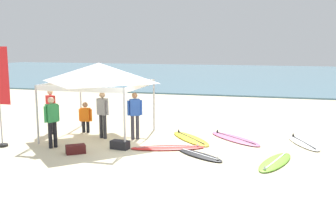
{
  "coord_description": "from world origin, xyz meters",
  "views": [
    {
      "loc": [
        3.91,
        -12.27,
        3.47
      ],
      "look_at": [
        0.11,
        1.65,
        1.0
      ],
      "focal_mm": 43.39,
      "sensor_mm": 36.0,
      "label": 1
    }
  ],
  "objects_px": {
    "surfboard_lime": "(275,162)",
    "person_orange": "(85,116)",
    "surfboard_white": "(303,143)",
    "person_red": "(51,108)",
    "surfboard_red": "(168,148)",
    "person_blue": "(135,112)",
    "surfboard_pink": "(235,139)",
    "person_green": "(52,119)",
    "gear_bag_by_pole": "(120,145)",
    "gear_bag_near_tent": "(76,149)",
    "banner_flag": "(2,101)",
    "surfboard_yellow": "(190,138)",
    "surfboard_black": "(200,155)",
    "person_grey": "(103,112)",
    "canopy_tent": "(99,73)"
  },
  "relations": [
    {
      "from": "surfboard_pink",
      "to": "surfboard_red",
      "type": "bearing_deg",
      "value": -136.78
    },
    {
      "from": "surfboard_red",
      "to": "person_blue",
      "type": "xyz_separation_m",
      "value": [
        -1.5,
        0.98,
        0.95
      ]
    },
    {
      "from": "person_blue",
      "to": "person_grey",
      "type": "bearing_deg",
      "value": -172.41
    },
    {
      "from": "canopy_tent",
      "to": "person_green",
      "type": "height_order",
      "value": "canopy_tent"
    },
    {
      "from": "surfboard_yellow",
      "to": "surfboard_lime",
      "type": "relative_size",
      "value": 0.99
    },
    {
      "from": "surfboard_lime",
      "to": "person_blue",
      "type": "distance_m",
      "value": 5.34
    },
    {
      "from": "surfboard_white",
      "to": "person_red",
      "type": "distance_m",
      "value": 9.41
    },
    {
      "from": "person_green",
      "to": "surfboard_pink",
      "type": "bearing_deg",
      "value": 25.65
    },
    {
      "from": "surfboard_red",
      "to": "person_orange",
      "type": "height_order",
      "value": "person_orange"
    },
    {
      "from": "gear_bag_by_pole",
      "to": "surfboard_pink",
      "type": "bearing_deg",
      "value": 33.41
    },
    {
      "from": "surfboard_lime",
      "to": "person_orange",
      "type": "xyz_separation_m",
      "value": [
        -7.21,
        2.3,
        0.62
      ]
    },
    {
      "from": "banner_flag",
      "to": "surfboard_red",
      "type": "bearing_deg",
      "value": 12.39
    },
    {
      "from": "surfboard_pink",
      "to": "gear_bag_near_tent",
      "type": "distance_m",
      "value": 5.68
    },
    {
      "from": "surfboard_black",
      "to": "surfboard_pink",
      "type": "xyz_separation_m",
      "value": [
        0.8,
        2.5,
        -0.0
      ]
    },
    {
      "from": "gear_bag_near_tent",
      "to": "person_orange",
      "type": "bearing_deg",
      "value": 110.61
    },
    {
      "from": "surfboard_red",
      "to": "gear_bag_by_pole",
      "type": "bearing_deg",
      "value": -163.78
    },
    {
      "from": "surfboard_black",
      "to": "person_grey",
      "type": "height_order",
      "value": "person_grey"
    },
    {
      "from": "surfboard_red",
      "to": "gear_bag_near_tent",
      "type": "distance_m",
      "value": 2.99
    },
    {
      "from": "canopy_tent",
      "to": "surfboard_lime",
      "type": "height_order",
      "value": "canopy_tent"
    },
    {
      "from": "surfboard_yellow",
      "to": "surfboard_lime",
      "type": "height_order",
      "value": "same"
    },
    {
      "from": "surfboard_red",
      "to": "person_red",
      "type": "relative_size",
      "value": 1.48
    },
    {
      "from": "surfboard_white",
      "to": "person_grey",
      "type": "distance_m",
      "value": 7.2
    },
    {
      "from": "person_grey",
      "to": "banner_flag",
      "type": "relative_size",
      "value": 0.5
    },
    {
      "from": "person_orange",
      "to": "gear_bag_by_pole",
      "type": "bearing_deg",
      "value": -41.74
    },
    {
      "from": "person_grey",
      "to": "surfboard_black",
      "type": "bearing_deg",
      "value": -20.31
    },
    {
      "from": "surfboard_yellow",
      "to": "banner_flag",
      "type": "bearing_deg",
      "value": -155.46
    },
    {
      "from": "surfboard_red",
      "to": "person_green",
      "type": "distance_m",
      "value": 3.96
    },
    {
      "from": "surfboard_pink",
      "to": "banner_flag",
      "type": "xyz_separation_m",
      "value": [
        -7.38,
        -3.07,
        1.54
      ]
    },
    {
      "from": "person_blue",
      "to": "banner_flag",
      "type": "xyz_separation_m",
      "value": [
        -3.88,
        -2.16,
        0.59
      ]
    },
    {
      "from": "surfboard_white",
      "to": "person_grey",
      "type": "bearing_deg",
      "value": -171.64
    },
    {
      "from": "person_blue",
      "to": "person_green",
      "type": "distance_m",
      "value": 2.91
    },
    {
      "from": "person_red",
      "to": "person_green",
      "type": "xyz_separation_m",
      "value": [
        1.21,
        -1.93,
        0.0
      ]
    },
    {
      "from": "surfboard_pink",
      "to": "person_green",
      "type": "relative_size",
      "value": 1.36
    },
    {
      "from": "surfboard_pink",
      "to": "person_blue",
      "type": "xyz_separation_m",
      "value": [
        -3.51,
        -0.9,
        0.95
      ]
    },
    {
      "from": "surfboard_black",
      "to": "person_grey",
      "type": "distance_m",
      "value": 4.26
    },
    {
      "from": "canopy_tent",
      "to": "gear_bag_by_pole",
      "type": "relative_size",
      "value": 5.54
    },
    {
      "from": "person_green",
      "to": "gear_bag_by_pole",
      "type": "xyz_separation_m",
      "value": [
        2.22,
        0.44,
        -0.85
      ]
    },
    {
      "from": "surfboard_pink",
      "to": "surfboard_yellow",
      "type": "bearing_deg",
      "value": -165.46
    },
    {
      "from": "surfboard_white",
      "to": "surfboard_yellow",
      "type": "bearing_deg",
      "value": -174.48
    },
    {
      "from": "person_grey",
      "to": "person_red",
      "type": "bearing_deg",
      "value": 174.12
    },
    {
      "from": "gear_bag_near_tent",
      "to": "banner_flag",
      "type": "bearing_deg",
      "value": 176.75
    },
    {
      "from": "person_red",
      "to": "person_grey",
      "type": "relative_size",
      "value": 1.0
    },
    {
      "from": "surfboard_yellow",
      "to": "person_grey",
      "type": "height_order",
      "value": "person_grey"
    },
    {
      "from": "surfboard_pink",
      "to": "surfboard_red",
      "type": "distance_m",
      "value": 2.75
    },
    {
      "from": "surfboard_white",
      "to": "gear_bag_near_tent",
      "type": "xyz_separation_m",
      "value": [
        -7.04,
        -3.19,
        0.1
      ]
    },
    {
      "from": "person_blue",
      "to": "gear_bag_near_tent",
      "type": "distance_m",
      "value": 2.73
    },
    {
      "from": "surfboard_yellow",
      "to": "surfboard_pink",
      "type": "bearing_deg",
      "value": 14.54
    },
    {
      "from": "person_grey",
      "to": "gear_bag_by_pole",
      "type": "distance_m",
      "value": 1.92
    },
    {
      "from": "surfboard_black",
      "to": "gear_bag_near_tent",
      "type": "height_order",
      "value": "gear_bag_near_tent"
    },
    {
      "from": "surfboard_red",
      "to": "surfboard_white",
      "type": "bearing_deg",
      "value": 23.03
    }
  ]
}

